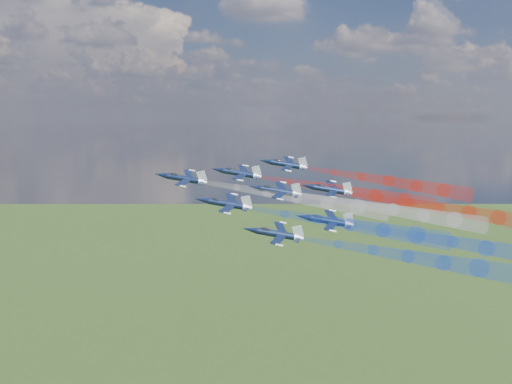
{
  "coord_description": "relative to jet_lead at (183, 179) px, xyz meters",
  "views": [
    {
      "loc": [
        -42.3,
        -140.95,
        146.92
      ],
      "look_at": [
        -21.17,
        -3.74,
        129.23
      ],
      "focal_mm": 40.77,
      "sensor_mm": 36.0,
      "label": 1
    }
  ],
  "objects": [
    {
      "name": "jet_lead",
      "position": [
        0.0,
        0.0,
        0.0
      ],
      "size": [
        16.08,
        14.09,
        8.53
      ],
      "primitive_type": null,
      "rotation": [
        0.16,
        -0.28,
        1.3
      ],
      "color": "black"
    },
    {
      "name": "trail_lead",
      "position": [
        27.1,
        -6.23,
        -4.41
      ],
      "size": [
        44.26,
        15.38,
        12.46
      ],
      "primitive_type": null,
      "rotation": [
        0.16,
        -0.28,
        1.3
      ],
      "color": "white"
    },
    {
      "name": "jet_inner_left",
      "position": [
        9.14,
        -13.46,
        -4.49
      ],
      "size": [
        16.08,
        14.09,
        8.53
      ],
      "primitive_type": null,
      "rotation": [
        0.16,
        -0.28,
        1.3
      ],
      "color": "black"
    },
    {
      "name": "trail_inner_left",
      "position": [
        36.24,
        -19.69,
        -8.9
      ],
      "size": [
        44.26,
        15.38,
        12.46
      ],
      "primitive_type": null,
      "rotation": [
        0.16,
        -0.28,
        1.3
      ],
      "color": "blue"
    },
    {
      "name": "jet_inner_right",
      "position": [
        14.41,
        5.87,
        0.58
      ],
      "size": [
        16.08,
        14.09,
        8.53
      ],
      "primitive_type": null,
      "rotation": [
        0.16,
        -0.28,
        1.3
      ],
      "color": "black"
    },
    {
      "name": "trail_inner_right",
      "position": [
        41.51,
        -0.37,
        -3.82
      ],
      "size": [
        44.26,
        15.38,
        12.46
      ],
      "primitive_type": null,
      "rotation": [
        0.16,
        -0.28,
        1.3
      ],
      "color": "red"
    },
    {
      "name": "jet_outer_left",
      "position": [
        18.73,
        -23.34,
        -9.7
      ],
      "size": [
        16.08,
        14.09,
        8.53
      ],
      "primitive_type": null,
      "rotation": [
        0.16,
        -0.28,
        1.3
      ],
      "color": "black"
    },
    {
      "name": "trail_outer_left",
      "position": [
        45.83,
        -29.58,
        -14.11
      ],
      "size": [
        44.26,
        15.38,
        12.46
      ],
      "primitive_type": null,
      "rotation": [
        0.16,
        -0.28,
        1.3
      ],
      "color": "blue"
    },
    {
      "name": "jet_center_third",
      "position": [
        22.39,
        -5.28,
        -2.82
      ],
      "size": [
        16.08,
        14.09,
        8.53
      ],
      "primitive_type": null,
      "rotation": [
        0.16,
        -0.28,
        1.3
      ],
      "color": "black"
    },
    {
      "name": "trail_center_third",
      "position": [
        49.49,
        -11.52,
        -7.23
      ],
      "size": [
        44.26,
        15.38,
        12.46
      ],
      "primitive_type": null,
      "rotation": [
        0.16,
        -0.28,
        1.3
      ],
      "color": "white"
    },
    {
      "name": "jet_outer_right",
      "position": [
        27.93,
        11.65,
        2.24
      ],
      "size": [
        16.08,
        14.09,
        8.53
      ],
      "primitive_type": null,
      "rotation": [
        0.16,
        -0.28,
        1.3
      ],
      "color": "black"
    },
    {
      "name": "trail_outer_right",
      "position": [
        55.04,
        5.41,
        -2.16
      ],
      "size": [
        44.26,
        15.38,
        12.46
      ],
      "primitive_type": null,
      "rotation": [
        0.16,
        -0.28,
        1.3
      ],
      "color": "red"
    },
    {
      "name": "jet_rear_left",
      "position": [
        31.59,
        -17.78,
        -8.23
      ],
      "size": [
        16.08,
        14.09,
        8.53
      ],
      "primitive_type": null,
      "rotation": [
        0.16,
        -0.28,
        1.3
      ],
      "color": "black"
    },
    {
      "name": "trail_rear_left",
      "position": [
        58.69,
        -24.02,
        -12.63
      ],
      "size": [
        44.26,
        15.38,
        12.46
      ],
      "primitive_type": null,
      "rotation": [
        0.16,
        -0.28,
        1.3
      ],
      "color": "blue"
    },
    {
      "name": "jet_rear_right",
      "position": [
        36.76,
        -0.36,
        -3.33
      ],
      "size": [
        16.08,
        14.09,
        8.53
      ],
      "primitive_type": null,
      "rotation": [
        0.16,
        -0.28,
        1.3
      ],
      "color": "black"
    },
    {
      "name": "trail_rear_right",
      "position": [
        63.86,
        -6.6,
        -7.74
      ],
      "size": [
        44.26,
        15.38,
        12.46
      ],
      "primitive_type": null,
      "rotation": [
        0.16,
        -0.28,
        1.3
      ],
      "color": "red"
    }
  ]
}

